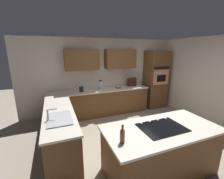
{
  "coord_description": "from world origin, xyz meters",
  "views": [
    {
      "loc": [
        1.85,
        3.04,
        2.2
      ],
      "look_at": [
        0.33,
        -0.82,
        1.12
      ],
      "focal_mm": 24.17,
      "sensor_mm": 36.0,
      "label": 1
    }
  ],
  "objects_px": {
    "cooktop": "(162,127)",
    "wall_oven": "(156,79)",
    "kettle": "(81,89)",
    "oil_bottle": "(122,136)",
    "blender": "(101,86)",
    "sink_unit": "(59,118)",
    "spice_rack": "(132,82)",
    "mixing_bowl": "(118,86)"
  },
  "relations": [
    {
      "from": "cooktop",
      "to": "wall_oven",
      "type": "bearing_deg",
      "value": -125.27
    },
    {
      "from": "kettle",
      "to": "oil_bottle",
      "type": "bearing_deg",
      "value": 90.75
    },
    {
      "from": "blender",
      "to": "sink_unit",
      "type": "bearing_deg",
      "value": 52.44
    },
    {
      "from": "wall_oven",
      "to": "blender",
      "type": "bearing_deg",
      "value": 0.38
    },
    {
      "from": "cooktop",
      "to": "spice_rack",
      "type": "distance_m",
      "value": 3.14
    },
    {
      "from": "blender",
      "to": "wall_oven",
      "type": "bearing_deg",
      "value": -179.62
    },
    {
      "from": "sink_unit",
      "to": "kettle",
      "type": "distance_m",
      "value": 2.02
    },
    {
      "from": "mixing_bowl",
      "to": "oil_bottle",
      "type": "bearing_deg",
      "value": 67.27
    },
    {
      "from": "wall_oven",
      "to": "blender",
      "type": "distance_m",
      "value": 2.25
    },
    {
      "from": "cooktop",
      "to": "spice_rack",
      "type": "xyz_separation_m",
      "value": [
        -1.04,
        -2.96,
        0.15
      ]
    },
    {
      "from": "wall_oven",
      "to": "mixing_bowl",
      "type": "xyz_separation_m",
      "value": [
        1.6,
        0.01,
        -0.13
      ]
    },
    {
      "from": "oil_bottle",
      "to": "blender",
      "type": "bearing_deg",
      "value": -101.47
    },
    {
      "from": "oil_bottle",
      "to": "cooktop",
      "type": "bearing_deg",
      "value": -170.1
    },
    {
      "from": "sink_unit",
      "to": "spice_rack",
      "type": "xyz_separation_m",
      "value": [
        -2.68,
        -1.96,
        0.14
      ]
    },
    {
      "from": "wall_oven",
      "to": "kettle",
      "type": "xyz_separation_m",
      "value": [
        2.9,
        0.01,
        -0.11
      ]
    },
    {
      "from": "cooktop",
      "to": "mixing_bowl",
      "type": "bearing_deg",
      "value": -98.68
    },
    {
      "from": "blender",
      "to": "mixing_bowl",
      "type": "bearing_deg",
      "value": 180.0
    },
    {
      "from": "blender",
      "to": "oil_bottle",
      "type": "height_order",
      "value": "blender"
    },
    {
      "from": "mixing_bowl",
      "to": "spice_rack",
      "type": "relative_size",
      "value": 0.65
    },
    {
      "from": "kettle",
      "to": "oil_bottle",
      "type": "xyz_separation_m",
      "value": [
        -0.04,
        3.01,
        0.03
      ]
    },
    {
      "from": "wall_oven",
      "to": "oil_bottle",
      "type": "bearing_deg",
      "value": 46.59
    },
    {
      "from": "sink_unit",
      "to": "mixing_bowl",
      "type": "distance_m",
      "value": 2.79
    },
    {
      "from": "sink_unit",
      "to": "spice_rack",
      "type": "height_order",
      "value": "spice_rack"
    },
    {
      "from": "wall_oven",
      "to": "sink_unit",
      "type": "distance_m",
      "value": 4.13
    },
    {
      "from": "wall_oven",
      "to": "spice_rack",
      "type": "height_order",
      "value": "wall_oven"
    },
    {
      "from": "cooktop",
      "to": "mixing_bowl",
      "type": "xyz_separation_m",
      "value": [
        -0.44,
        -2.87,
        0.05
      ]
    },
    {
      "from": "cooktop",
      "to": "kettle",
      "type": "xyz_separation_m",
      "value": [
        0.86,
        -2.87,
        0.08
      ]
    },
    {
      "from": "wall_oven",
      "to": "kettle",
      "type": "relative_size",
      "value": 13.11
    },
    {
      "from": "wall_oven",
      "to": "kettle",
      "type": "height_order",
      "value": "wall_oven"
    },
    {
      "from": "wall_oven",
      "to": "cooktop",
      "type": "height_order",
      "value": "wall_oven"
    },
    {
      "from": "mixing_bowl",
      "to": "oil_bottle",
      "type": "height_order",
      "value": "oil_bottle"
    },
    {
      "from": "mixing_bowl",
      "to": "wall_oven",
      "type": "bearing_deg",
      "value": -179.47
    },
    {
      "from": "sink_unit",
      "to": "blender",
      "type": "bearing_deg",
      "value": -127.56
    },
    {
      "from": "cooktop",
      "to": "mixing_bowl",
      "type": "relative_size",
      "value": 3.47
    },
    {
      "from": "oil_bottle",
      "to": "kettle",
      "type": "bearing_deg",
      "value": -89.25
    },
    {
      "from": "kettle",
      "to": "wall_oven",
      "type": "bearing_deg",
      "value": -179.71
    },
    {
      "from": "spice_rack",
      "to": "cooktop",
      "type": "bearing_deg",
      "value": 70.71
    },
    {
      "from": "mixing_bowl",
      "to": "spice_rack",
      "type": "height_order",
      "value": "spice_rack"
    },
    {
      "from": "wall_oven",
      "to": "blender",
      "type": "height_order",
      "value": "wall_oven"
    },
    {
      "from": "mixing_bowl",
      "to": "kettle",
      "type": "bearing_deg",
      "value": 0.0
    },
    {
      "from": "sink_unit",
      "to": "spice_rack",
      "type": "bearing_deg",
      "value": -143.86
    },
    {
      "from": "mixing_bowl",
      "to": "cooktop",
      "type": "bearing_deg",
      "value": 81.32
    }
  ]
}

